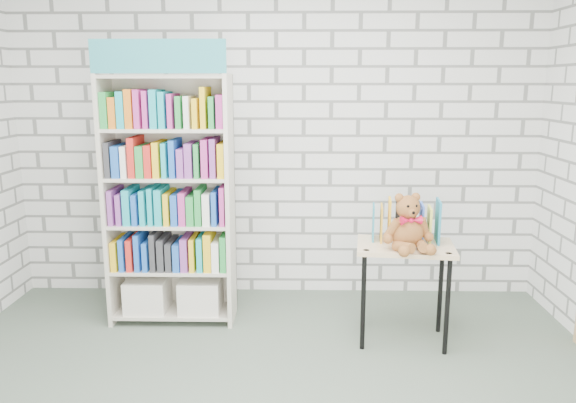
{
  "coord_description": "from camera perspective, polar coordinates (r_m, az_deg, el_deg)",
  "views": [
    {
      "loc": [
        0.2,
        -2.82,
        1.85
      ],
      "look_at": [
        0.12,
        0.95,
        1.04
      ],
      "focal_mm": 35.0,
      "sensor_mm": 36.0,
      "label": 1
    }
  ],
  "objects": [
    {
      "name": "bookshelf",
      "position": [
        4.38,
        -11.87,
        0.29
      ],
      "size": [
        0.95,
        0.37,
        2.14
      ],
      "color": "beige",
      "rests_on": "ground"
    },
    {
      "name": "room_shell",
      "position": [
        2.83,
        -2.93,
        10.72
      ],
      "size": [
        4.52,
        4.02,
        2.81
      ],
      "color": "silver",
      "rests_on": "ground"
    },
    {
      "name": "display_table",
      "position": [
        4.09,
        11.79,
        -5.67
      ],
      "size": [
        0.72,
        0.54,
        0.72
      ],
      "color": "#D5AC7F",
      "rests_on": "ground"
    },
    {
      "name": "table_books",
      "position": [
        4.13,
        11.83,
        -2.02
      ],
      "size": [
        0.49,
        0.26,
        0.28
      ],
      "color": "teal",
      "rests_on": "display_table"
    },
    {
      "name": "teddy_bear",
      "position": [
        3.92,
        12.12,
        -2.56
      ],
      "size": [
        0.35,
        0.34,
        0.39
      ],
      "color": "brown",
      "rests_on": "display_table"
    }
  ]
}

